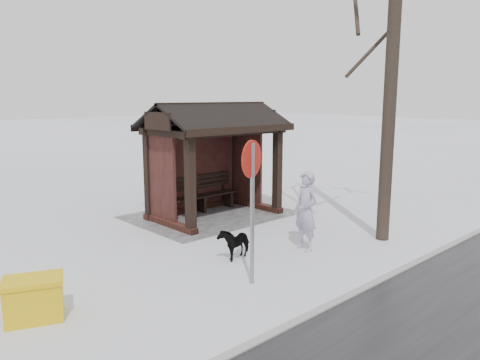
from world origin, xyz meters
name	(u,v)px	position (x,y,z in m)	size (l,w,h in m)	color
ground	(215,216)	(0.00, 0.00, 0.00)	(120.00, 120.00, 0.00)	silver
kerb	(402,270)	(0.00, 5.50, 0.01)	(120.00, 0.15, 0.06)	gray
trampled_patch	(211,215)	(0.00, -0.20, 0.01)	(4.20, 3.20, 0.02)	#929297
bus_shelter	(211,137)	(0.00, -0.16, 2.17)	(3.60, 2.40, 3.09)	#3C1F15
pedestrian	(306,211)	(0.39, 3.47, 0.85)	(0.62, 0.41, 1.70)	#A8A0BB
dog	(235,242)	(1.84, 2.82, 0.33)	(0.35, 0.77, 0.65)	black
grit_bin	(34,299)	(5.79, 2.81, 0.33)	(0.99, 0.85, 0.64)	gold
road_sign	(252,182)	(2.50, 3.99, 1.80)	(0.63, 0.21, 2.53)	gray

